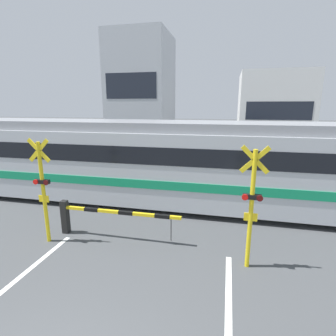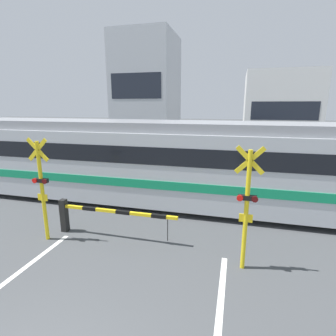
{
  "view_description": "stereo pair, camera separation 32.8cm",
  "coord_description": "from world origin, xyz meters",
  "px_view_note": "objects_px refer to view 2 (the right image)",
  "views": [
    {
      "loc": [
        2.25,
        -1.74,
        4.03
      ],
      "look_at": [
        0.0,
        8.14,
        1.6
      ],
      "focal_mm": 28.0,
      "sensor_mm": 36.0,
      "label": 1
    },
    {
      "loc": [
        2.57,
        -1.66,
        4.03
      ],
      "look_at": [
        0.0,
        8.14,
        1.6
      ],
      "focal_mm": 28.0,
      "sensor_mm": 36.0,
      "label": 2
    }
  ],
  "objects_px": {
    "crossing_barrier_near": "(92,214)",
    "pedestrian": "(206,153)",
    "crossing_barrier_far": "(217,171)",
    "crossing_signal_left": "(42,186)",
    "crossing_signal_right": "(247,204)",
    "commuter_train": "(142,159)"
  },
  "relations": [
    {
      "from": "commuter_train",
      "to": "crossing_signal_right",
      "type": "distance_m",
      "value": 5.68
    },
    {
      "from": "crossing_barrier_far",
      "to": "crossing_signal_right",
      "type": "height_order",
      "value": "crossing_signal_right"
    },
    {
      "from": "crossing_signal_left",
      "to": "pedestrian",
      "type": "relative_size",
      "value": 1.91
    },
    {
      "from": "crossing_barrier_far",
      "to": "crossing_signal_right",
      "type": "bearing_deg",
      "value": -80.51
    },
    {
      "from": "crossing_barrier_near",
      "to": "crossing_signal_right",
      "type": "xyz_separation_m",
      "value": [
        4.6,
        -0.61,
        1.02
      ]
    },
    {
      "from": "commuter_train",
      "to": "pedestrian",
      "type": "bearing_deg",
      "value": 75.04
    },
    {
      "from": "crossing_signal_left",
      "to": "pedestrian",
      "type": "xyz_separation_m",
      "value": [
        3.6,
        11.03,
        -0.79
      ]
    },
    {
      "from": "crossing_barrier_near",
      "to": "pedestrian",
      "type": "relative_size",
      "value": 2.36
    },
    {
      "from": "crossing_signal_right",
      "to": "crossing_barrier_near",
      "type": "bearing_deg",
      "value": 172.47
    },
    {
      "from": "crossing_signal_left",
      "to": "crossing_signal_right",
      "type": "xyz_separation_m",
      "value": [
        5.8,
        0.0,
        0.0
      ]
    },
    {
      "from": "crossing_barrier_far",
      "to": "crossing_signal_left",
      "type": "bearing_deg",
      "value": -122.54
    },
    {
      "from": "crossing_signal_right",
      "to": "pedestrian",
      "type": "relative_size",
      "value": 1.91
    },
    {
      "from": "crossing_barrier_far",
      "to": "commuter_train",
      "type": "bearing_deg",
      "value": -131.4
    },
    {
      "from": "crossing_barrier_near",
      "to": "crossing_signal_right",
      "type": "bearing_deg",
      "value": -7.53
    },
    {
      "from": "commuter_train",
      "to": "crossing_signal_left",
      "type": "relative_size",
      "value": 5.28
    },
    {
      "from": "commuter_train",
      "to": "crossing_barrier_far",
      "type": "relative_size",
      "value": 4.27
    },
    {
      "from": "crossing_barrier_far",
      "to": "crossing_signal_right",
      "type": "xyz_separation_m",
      "value": [
        1.2,
        -7.21,
        1.02
      ]
    },
    {
      "from": "commuter_train",
      "to": "crossing_signal_right",
      "type": "xyz_separation_m",
      "value": [
        4.11,
        -3.92,
        -0.09
      ]
    },
    {
      "from": "crossing_signal_left",
      "to": "commuter_train",
      "type": "bearing_deg",
      "value": 66.58
    },
    {
      "from": "commuter_train",
      "to": "crossing_barrier_near",
      "type": "xyz_separation_m",
      "value": [
        -0.49,
        -3.31,
        -1.11
      ]
    },
    {
      "from": "crossing_barrier_far",
      "to": "pedestrian",
      "type": "bearing_deg",
      "value": 104.72
    },
    {
      "from": "crossing_signal_left",
      "to": "crossing_barrier_near",
      "type": "bearing_deg",
      "value": 26.79
    }
  ]
}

